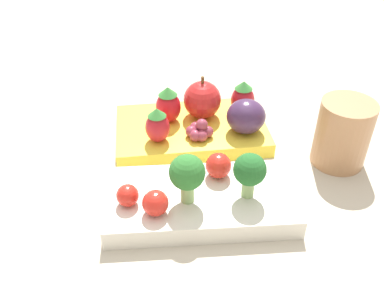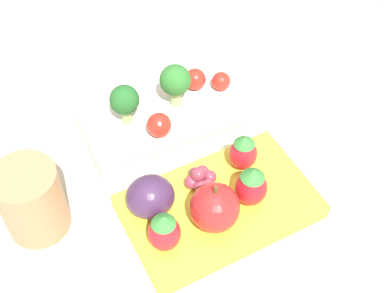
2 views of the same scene
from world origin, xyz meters
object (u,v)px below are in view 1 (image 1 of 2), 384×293
at_px(plum, 243,116).
at_px(apple, 203,100).
at_px(strawberry_2, 240,98).
at_px(strawberry_1, 154,125).
at_px(cherry_tomato_0, 215,165).
at_px(bento_box_fruit, 188,130).
at_px(bento_box_savoury, 197,201).
at_px(cherry_tomato_2, 151,203).
at_px(drinking_cup, 339,133).
at_px(cherry_tomato_1, 124,195).
at_px(grape_cluster, 196,131).
at_px(broccoli_floret_0, 183,174).
at_px(broccoli_floret_1, 246,171).
at_px(strawberry_0, 165,105).

bearing_deg(plum, apple, -34.32).
bearing_deg(strawberry_2, strawberry_1, 31.61).
distance_m(cherry_tomato_0, strawberry_2, 0.14).
xyz_separation_m(apple, plum, (-0.05, 0.03, -0.00)).
bearing_deg(bento_box_fruit, cherry_tomato_0, 107.07).
height_order(bento_box_savoury, strawberry_1, strawberry_1).
height_order(cherry_tomato_2, drinking_cup, drinking_cup).
xyz_separation_m(cherry_tomato_1, grape_cluster, (-0.07, -0.12, -0.01)).
relative_size(broccoli_floret_0, grape_cluster, 1.58).
distance_m(bento_box_fruit, broccoli_floret_1, 0.15).
bearing_deg(cherry_tomato_2, apple, -104.77).
relative_size(bento_box_fruit, strawberry_2, 4.34).
height_order(broccoli_floret_1, strawberry_2, broccoli_floret_1).
bearing_deg(cherry_tomato_1, apple, -114.21).
bearing_deg(plum, cherry_tomato_1, 47.37).
height_order(bento_box_savoury, plum, plum).
relative_size(bento_box_fruit, grape_cluster, 5.98).
xyz_separation_m(broccoli_floret_1, apple, (0.04, -0.15, -0.01)).
bearing_deg(strawberry_0, drinking_cup, 165.37).
relative_size(strawberry_0, strawberry_2, 1.04).
bearing_deg(cherry_tomato_0, grape_cluster, -74.80).
distance_m(plum, grape_cluster, 0.06).
height_order(strawberry_0, plum, strawberry_0).
bearing_deg(drinking_cup, strawberry_0, -14.63).
bearing_deg(cherry_tomato_0, drinking_cup, -158.10).
xyz_separation_m(bento_box_fruit, strawberry_2, (-0.07, -0.03, 0.03)).
relative_size(strawberry_1, drinking_cup, 0.56).
bearing_deg(strawberry_1, drinking_cup, 177.35).
distance_m(cherry_tomato_1, drinking_cup, 0.26).
xyz_separation_m(bento_box_savoury, cherry_tomato_1, (0.07, 0.02, 0.02)).
xyz_separation_m(bento_box_fruit, strawberry_1, (0.04, 0.04, 0.03)).
xyz_separation_m(bento_box_fruit, strawberry_0, (0.03, -0.01, 0.03)).
height_order(broccoli_floret_1, cherry_tomato_1, broccoli_floret_1).
distance_m(bento_box_fruit, cherry_tomato_0, 0.11).
height_order(strawberry_1, plum, strawberry_1).
bearing_deg(drinking_cup, apple, -22.70).
bearing_deg(strawberry_0, cherry_tomato_2, 89.91).
relative_size(broccoli_floret_1, cherry_tomato_1, 2.24).
bearing_deg(broccoli_floret_1, drinking_cup, -142.70).
distance_m(cherry_tomato_2, strawberry_1, 0.13).
xyz_separation_m(broccoli_floret_1, strawberry_0, (0.09, -0.14, -0.01)).
bearing_deg(broccoli_floret_1, cherry_tomato_1, 7.54).
bearing_deg(grape_cluster, apple, -98.91).
bearing_deg(cherry_tomato_0, broccoli_floret_0, 50.90).
bearing_deg(strawberry_1, plum, -167.96).
distance_m(cherry_tomato_1, plum, 0.18).
bearing_deg(plum, bento_box_savoury, 65.69).
height_order(cherry_tomato_0, strawberry_0, strawberry_0).
bearing_deg(strawberry_2, broccoli_floret_1, 88.18).
relative_size(cherry_tomato_0, cherry_tomato_2, 1.06).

